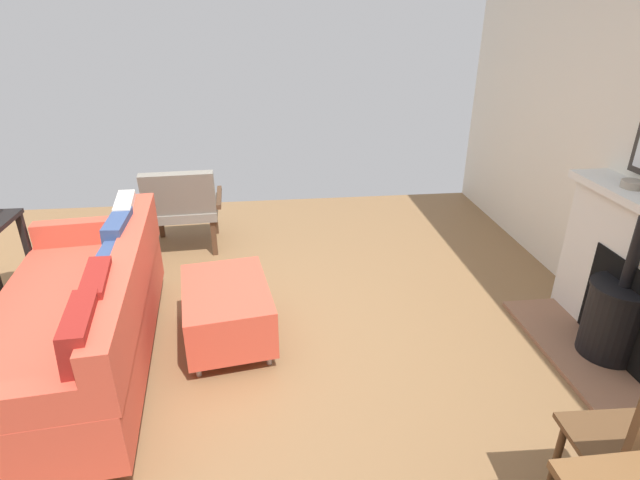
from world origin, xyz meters
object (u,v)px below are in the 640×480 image
Objects in this scene: fireplace at (638,294)px; ottoman at (227,309)px; mantel_bowl_near at (633,184)px; armchair_accent at (182,204)px; sofa at (82,317)px.

ottoman is at bearing -9.98° from fireplace.
mantel_bowl_near is at bearing -96.41° from fireplace.
ottoman is 1.06× the size of armchair_accent.
sofa is (3.29, -0.27, -0.09)m from fireplace.
sofa is at bearing -4.65° from fireplace.
fireplace is 10.36× the size of mantel_bowl_near.
mantel_bowl_near is 0.17× the size of ottoman.
fireplace is 0.72× the size of sofa.
ottoman is (2.51, -0.12, -0.79)m from mantel_bowl_near.
mantel_bowl_near is (-0.04, -0.32, 0.58)m from fireplace.
fireplace is 0.66m from mantel_bowl_near.
mantel_bowl_near is 3.39m from armchair_accent.
mantel_bowl_near is at bearing 152.23° from armchair_accent.
sofa is at bearing 77.07° from armchair_accent.
sofa is at bearing 11.49° from ottoman.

